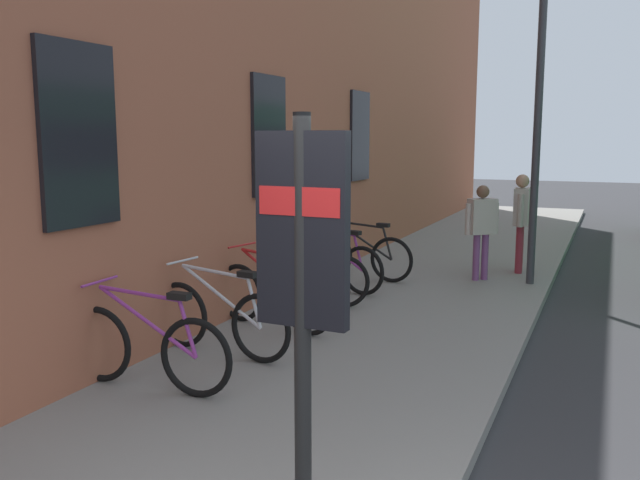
# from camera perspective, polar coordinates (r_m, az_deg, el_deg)

# --- Properties ---
(ground) EXTENTS (60.00, 60.00, 0.00)m
(ground) POSITION_cam_1_polar(r_m,az_deg,el_deg) (8.86, 24.29, -7.62)
(ground) COLOR #2D2D30
(sidewalk_pavement) EXTENTS (24.00, 3.50, 0.12)m
(sidewalk_pavement) POSITION_cam_1_polar(r_m,az_deg,el_deg) (11.08, 9.90, -3.45)
(sidewalk_pavement) COLOR gray
(sidewalk_pavement) RESTS_ON ground
(station_facade) EXTENTS (22.00, 0.65, 8.83)m
(station_facade) POSITION_cam_1_polar(r_m,az_deg,el_deg) (12.57, 2.05, 18.06)
(station_facade) COLOR #9E563D
(station_facade) RESTS_ON ground
(bicycle_leaning_wall) EXTENTS (0.48, 1.77, 0.97)m
(bicycle_leaning_wall) POSITION_cam_1_polar(r_m,az_deg,el_deg) (6.28, -14.59, -8.89)
(bicycle_leaning_wall) COLOR black
(bicycle_leaning_wall) RESTS_ON sidewalk_pavement
(bicycle_beside_lamp) EXTENTS (0.48, 1.77, 0.97)m
(bicycle_beside_lamp) POSITION_cam_1_polar(r_m,az_deg,el_deg) (7.09, -8.54, -6.66)
(bicycle_beside_lamp) COLOR black
(bicycle_beside_lamp) RESTS_ON sidewalk_pavement
(bicycle_nearest_sign) EXTENTS (0.55, 1.74, 0.97)m
(bicycle_nearest_sign) POSITION_cam_1_polar(r_m,az_deg,el_deg) (7.98, -4.02, -4.82)
(bicycle_nearest_sign) COLOR black
(bicycle_nearest_sign) RESTS_ON sidewalk_pavement
(bicycle_end_of_row) EXTENTS (0.59, 1.73, 0.97)m
(bicycle_end_of_row) POSITION_cam_1_polar(r_m,az_deg,el_deg) (8.98, -1.30, -3.26)
(bicycle_end_of_row) COLOR black
(bicycle_end_of_row) RESTS_ON sidewalk_pavement
(bicycle_by_door) EXTENTS (0.57, 1.74, 0.97)m
(bicycle_by_door) POSITION_cam_1_polar(r_m,az_deg,el_deg) (9.91, 1.15, -2.11)
(bicycle_by_door) COLOR black
(bicycle_by_door) RESTS_ON sidewalk_pavement
(bicycle_far_end) EXTENTS (0.48, 1.77, 0.97)m
(bicycle_far_end) POSITION_cam_1_polar(r_m,az_deg,el_deg) (10.72, 3.59, -1.30)
(bicycle_far_end) COLOR black
(bicycle_far_end) RESTS_ON sidewalk_pavement
(transit_info_sign) EXTENTS (0.10, 0.55, 2.40)m
(transit_info_sign) POSITION_cam_1_polar(r_m,az_deg,el_deg) (3.74, -1.52, -1.46)
(transit_info_sign) COLOR black
(transit_info_sign) RESTS_ON sidewalk_pavement
(pedestrian_near_bus) EXTENTS (0.63, 0.27, 1.65)m
(pedestrian_near_bus) POSITION_cam_1_polar(r_m,az_deg,el_deg) (11.64, 16.79, 2.22)
(pedestrian_near_bus) COLOR maroon
(pedestrian_near_bus) RESTS_ON sidewalk_pavement
(pedestrian_crossing_street) EXTENTS (0.45, 0.47, 1.52)m
(pedestrian_crossing_street) POSITION_cam_1_polar(r_m,az_deg,el_deg) (10.86, 13.65, 1.46)
(pedestrian_crossing_street) COLOR #723F72
(pedestrian_crossing_street) RESTS_ON sidewalk_pavement
(street_lamp) EXTENTS (0.28, 0.28, 5.47)m
(street_lamp) POSITION_cam_1_polar(r_m,az_deg,el_deg) (10.76, 18.28, 13.46)
(street_lamp) COLOR #333338
(street_lamp) RESTS_ON sidewalk_pavement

